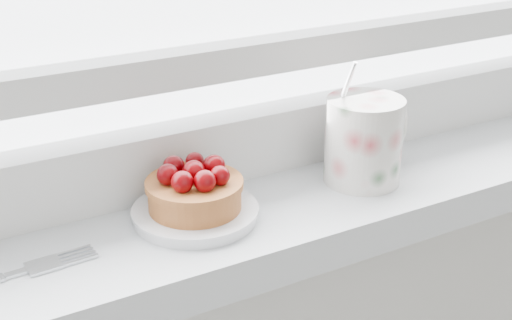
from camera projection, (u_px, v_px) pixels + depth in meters
saucer at (195, 213)px, 0.69m from camera, size 0.12×0.12×0.01m
raspberry_tart at (194, 188)px, 0.68m from camera, size 0.09×0.09×0.05m
floral_mug at (366, 138)px, 0.76m from camera, size 0.13×0.10×0.13m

